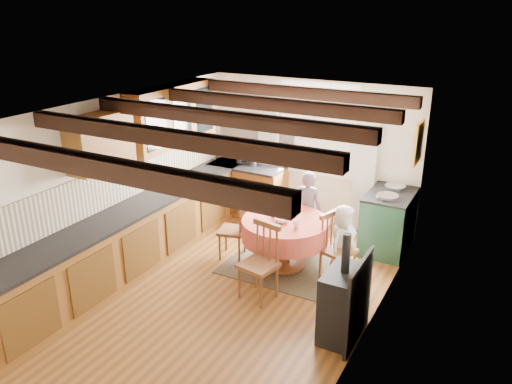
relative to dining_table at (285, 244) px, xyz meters
The scene contains 40 objects.
floor 1.13m from the dining_table, 108.74° to the right, with size 3.60×5.50×0.00m, color brown.
ceiling 2.30m from the dining_table, 108.74° to the right, with size 3.60×5.50×0.00m, color white.
wall_back 1.96m from the dining_table, 101.21° to the left, with size 3.60×0.00×2.40m, color silver.
wall_front 3.87m from the dining_table, 95.22° to the right, with size 3.60×0.00×2.40m, color silver.
wall_left 2.51m from the dining_table, 154.69° to the right, with size 0.00×5.50×2.40m, color silver.
wall_right 1.96m from the dining_table, 34.85° to the right, with size 0.00×5.50×2.40m, color silver.
beam_a 3.60m from the dining_table, 96.51° to the right, with size 3.60×0.16×0.16m, color black.
beam_b 2.82m from the dining_table, 99.69° to the right, with size 3.60×0.16×0.16m, color black.
beam_c 2.22m from the dining_table, 108.74° to the right, with size 3.60×0.16×0.16m, color black.
beam_d 1.98m from the dining_table, behind, with size 3.60×0.16×0.16m, color black.
beam_e 2.21m from the dining_table, 109.23° to the left, with size 3.60×0.16×0.16m, color black.
splash_left 2.39m from the dining_table, 161.42° to the right, with size 0.02×4.50×0.55m, color beige.
splash_back 2.33m from the dining_table, 128.07° to the left, with size 1.40×0.02×0.55m, color beige.
base_cabinet_left 2.11m from the dining_table, 151.20° to the right, with size 0.60×5.30×0.88m, color brown.
base_cabinet_back 2.00m from the dining_table, 134.15° to the left, with size 1.30×0.60×0.88m, color brown.
worktop_left 2.15m from the dining_table, 150.93° to the right, with size 0.64×5.30×0.04m, color black.
worktop_back 2.06m from the dining_table, 134.55° to the left, with size 1.30×0.64×0.04m, color black.
wall_cabinet_glass 2.54m from the dining_table, behind, with size 0.34×1.80×0.90m, color brown.
wall_cabinet_solid 2.83m from the dining_table, 146.35° to the right, with size 0.34×0.90×0.70m, color brown.
window_frame 2.13m from the dining_table, 98.07° to the left, with size 1.34×0.03×1.54m, color white.
window_pane 2.14m from the dining_table, 98.05° to the left, with size 1.20×0.01×1.40m, color white.
curtain_left 2.10m from the dining_table, 123.77° to the left, with size 0.35×0.10×2.10m, color #BCBCBC.
curtain_right 1.89m from the dining_table, 69.68° to the left, with size 0.35×0.10×2.10m, color #BCBCBC.
curtain_rod 2.47m from the dining_table, 98.48° to the left, with size 0.03×0.03×2.00m, color black.
wall_picture 2.34m from the dining_table, 42.05° to the left, with size 0.04×0.50×0.60m, color gold.
wall_plate 2.28m from the dining_table, 67.52° to the left, with size 0.30×0.30×0.02m, color silver.
rug 0.36m from the dining_table, ahead, with size 1.64×1.27×0.01m, color #2A261D.
dining_table is the anchor object (origin of this frame).
chair_near 0.89m from the dining_table, 87.11° to the right, with size 0.43×0.45×1.00m, color brown, non-canonical shape.
chair_left 0.83m from the dining_table, behind, with size 0.38×0.40×0.90m, color brown, non-canonical shape.
chair_right 0.78m from the dining_table, ahead, with size 0.41×0.43×0.95m, color brown, non-canonical shape.
aga_range 1.69m from the dining_table, 48.24° to the left, with size 0.65×1.00×0.92m, color #1C4631, non-canonical shape.
cast_iron_stove 1.70m from the dining_table, 42.57° to the right, with size 0.38×0.64×1.27m, color black, non-canonical shape.
child_far 0.76m from the dining_table, 87.55° to the left, with size 0.45×0.30×1.23m, color #5A5867.
child_right 0.82m from the dining_table, ahead, with size 0.51×0.33×1.04m, color silver.
bowl_a 0.42m from the dining_table, 148.16° to the left, with size 0.21×0.21×0.05m, color silver.
bowl_b 0.41m from the dining_table, 97.99° to the right, with size 0.20×0.20×0.06m, color silver.
cup 0.50m from the dining_table, 32.63° to the right, with size 0.10×0.10×0.09m, color silver.
canister_tall 2.25m from the dining_table, 136.60° to the left, with size 0.15×0.15×0.25m, color #262628.
canister_wide 2.07m from the dining_table, 131.94° to the left, with size 0.18×0.18×0.20m, color #262628.
Camera 1 is at (2.99, -4.77, 3.53)m, focal length 35.32 mm.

